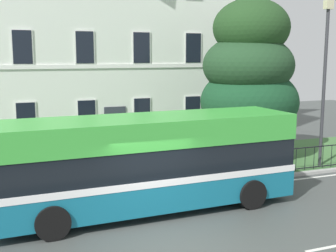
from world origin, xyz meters
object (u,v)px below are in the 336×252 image
at_px(evergreen_tree, 247,92).
at_px(litter_bin, 24,177).
at_px(single_decker_bus, 148,162).
at_px(street_lamp_post, 325,73).
at_px(georgian_townhouse, 94,31).

distance_m(evergreen_tree, litter_bin, 10.41).
bearing_deg(evergreen_tree, single_decker_bus, -143.71).
height_order(evergreen_tree, litter_bin, evergreen_tree).
xyz_separation_m(single_decker_bus, street_lamp_post, (8.68, 2.32, 2.53)).
distance_m(single_decker_bus, street_lamp_post, 9.33).
xyz_separation_m(evergreen_tree, litter_bin, (-9.94, -1.79, -2.52)).
xyz_separation_m(street_lamp_post, litter_bin, (-12.26, 0.57, -3.41)).
height_order(georgian_townhouse, litter_bin, georgian_townhouse).
relative_size(street_lamp_post, litter_bin, 6.06).
bearing_deg(georgian_townhouse, street_lamp_post, -55.42).
distance_m(street_lamp_post, litter_bin, 12.73).
bearing_deg(single_decker_bus, georgian_townhouse, 83.33).
height_order(single_decker_bus, litter_bin, single_decker_bus).
xyz_separation_m(evergreen_tree, single_decker_bus, (-6.37, -4.68, -1.64)).
relative_size(georgian_townhouse, evergreen_tree, 2.27).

